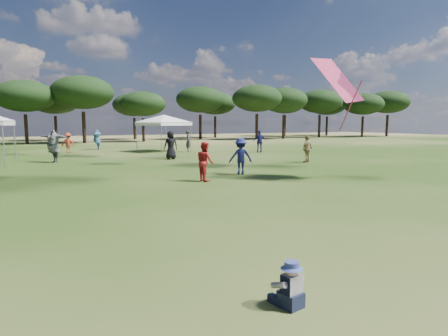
{
  "coord_description": "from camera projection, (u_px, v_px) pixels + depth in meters",
  "views": [
    {
      "loc": [
        -2.39,
        -1.11,
        2.28
      ],
      "look_at": [
        0.4,
        4.24,
        1.55
      ],
      "focal_mm": 30.0,
      "sensor_mm": 36.0,
      "label": 1
    }
  ],
  "objects": [
    {
      "name": "tree_line",
      "position": [
        71.0,
        96.0,
        44.53
      ],
      "size": [
        108.78,
        17.63,
        7.77
      ],
      "color": "black",
      "rests_on": "ground"
    },
    {
      "name": "festival_crowd",
      "position": [
        58.0,
        147.0,
        21.81
      ],
      "size": [
        28.02,
        21.9,
        1.9
      ],
      "color": "#A41B1C",
      "rests_on": "ground"
    },
    {
      "name": "tent_right",
      "position": [
        163.0,
        116.0,
        29.84
      ],
      "size": [
        6.08,
        6.08,
        3.23
      ],
      "rotation": [
        0.0,
        0.0,
        0.38
      ],
      "color": "gray",
      "rests_on": "ground"
    },
    {
      "name": "toddler",
      "position": [
        290.0,
        286.0,
        4.64
      ],
      "size": [
        0.42,
        0.46,
        0.59
      ],
      "rotation": [
        0.0,
        0.0,
        0.19
      ],
      "color": "black",
      "rests_on": "ground"
    }
  ]
}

